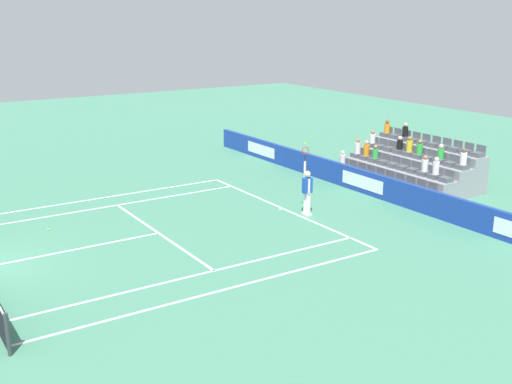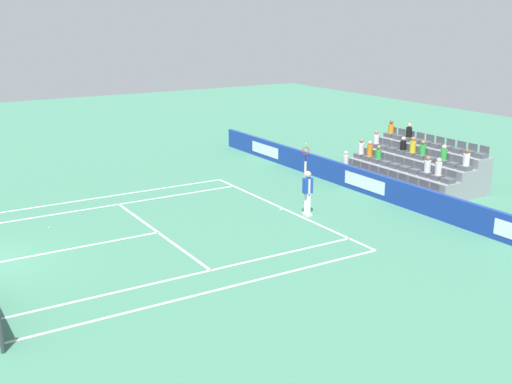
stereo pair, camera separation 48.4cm
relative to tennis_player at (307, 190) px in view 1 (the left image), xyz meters
name	(u,v)px [view 1 (the left image)]	position (x,y,z in m)	size (l,w,h in m)	color
line_baseline	(283,209)	(1.16, 0.32, -0.99)	(10.97, 0.10, 0.01)	white
line_service	(159,233)	(1.16, 5.81, -0.99)	(8.23, 0.10, 0.01)	white
line_centre_service	(70,250)	(1.16, 9.01, -0.99)	(0.10, 6.40, 0.01)	white
line_singles_sideline_left	(107,207)	(5.27, 6.26, -0.99)	(0.10, 11.89, 0.01)	white
line_singles_sideline_right	(201,274)	(-2.96, 6.26, -0.99)	(0.10, 11.89, 0.01)	white
line_doubles_sideline_left	(96,199)	(6.64, 6.26, -0.99)	(0.10, 11.89, 0.01)	white
line_doubles_sideline_right	(223,290)	(-4.33, 6.26, -0.99)	(0.10, 11.89, 0.01)	white
line_centre_mark	(281,209)	(1.16, 0.42, -0.99)	(0.10, 0.20, 0.01)	white
sponsor_barrier	(364,182)	(1.16, -4.03, -0.48)	(24.39, 0.22, 1.02)	#193899
tennis_player	(307,190)	(0.00, 0.00, 0.00)	(0.52, 0.38, 2.85)	white
stadium_stand	(411,169)	(1.17, -6.96, -0.30)	(6.20, 3.80, 2.55)	gray
loose_tennis_ball	(49,229)	(3.64, 9.06, -0.96)	(0.07, 0.07, 0.07)	#D1E533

